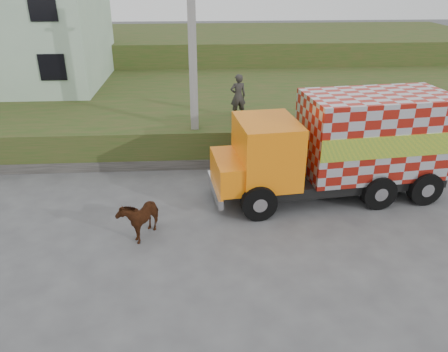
{
  "coord_description": "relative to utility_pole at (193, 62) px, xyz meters",
  "views": [
    {
      "loc": [
        -0.9,
        -11.8,
        7.14
      ],
      "look_at": [
        -0.11,
        0.55,
        1.3
      ],
      "focal_mm": 35.0,
      "sensor_mm": 36.0,
      "label": 1
    }
  ],
  "objects": [
    {
      "name": "embankment",
      "position": [
        1.0,
        5.4,
        -3.33
      ],
      "size": [
        40.0,
        12.0,
        1.5
      ],
      "primitive_type": "cube",
      "color": "#294B19",
      "rests_on": "ground"
    },
    {
      "name": "ground",
      "position": [
        1.0,
        -4.6,
        -4.08
      ],
      "size": [
        120.0,
        120.0,
        0.0
      ],
      "primitive_type": "plane",
      "color": "#474749",
      "rests_on": "ground"
    },
    {
      "name": "utility_pole",
      "position": [
        0.0,
        0.0,
        0.0
      ],
      "size": [
        1.2,
        0.3,
        8.0
      ],
      "color": "gray",
      "rests_on": "ground"
    },
    {
      "name": "retaining_strip",
      "position": [
        -1.0,
        -0.4,
        -3.88
      ],
      "size": [
        16.0,
        0.5,
        0.4
      ],
      "primitive_type": "cube",
      "color": "#595651",
      "rests_on": "ground"
    },
    {
      "name": "pedestrian",
      "position": [
        1.82,
        1.33,
        -1.66
      ],
      "size": [
        0.74,
        0.56,
        1.83
      ],
      "primitive_type": "imported",
      "rotation": [
        0.0,
        0.0,
        3.34
      ],
      "color": "#282624",
      "rests_on": "embankment"
    },
    {
      "name": "building",
      "position": [
        -10.0,
        8.4,
        0.42
      ],
      "size": [
        10.0,
        8.0,
        6.0
      ],
      "primitive_type": "cube",
      "color": "#B4D2B3",
      "rests_on": "embankment"
    },
    {
      "name": "embankment_far",
      "position": [
        1.0,
        17.4,
        -2.58
      ],
      "size": [
        40.0,
        12.0,
        3.0
      ],
      "primitive_type": "cube",
      "color": "#294B19",
      "rests_on": "ground"
    },
    {
      "name": "cargo_truck",
      "position": [
        4.98,
        -2.99,
        -2.26
      ],
      "size": [
        8.13,
        3.51,
        3.52
      ],
      "rotation": [
        0.0,
        0.0,
        0.11
      ],
      "color": "black",
      "rests_on": "ground"
    },
    {
      "name": "cow",
      "position": [
        -1.65,
        -5.21,
        -3.45
      ],
      "size": [
        1.24,
        1.64,
        1.26
      ],
      "primitive_type": "imported",
      "rotation": [
        0.0,
        0.0,
        -0.43
      ],
      "color": "black",
      "rests_on": "ground"
    }
  ]
}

